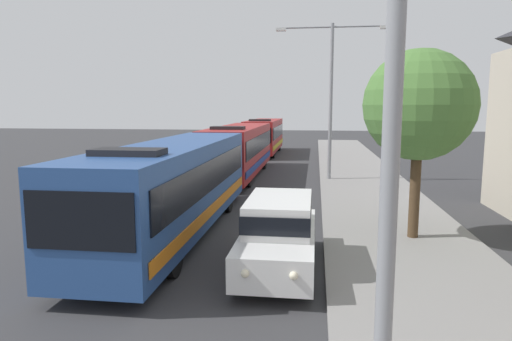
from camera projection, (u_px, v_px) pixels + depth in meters
bus_lead at (175, 184)px, 14.88m from camera, size 2.58×12.22×3.21m
bus_second_in_line at (239, 149)px, 27.40m from camera, size 2.58×12.17×3.21m
bus_middle at (264, 135)px, 40.43m from camera, size 2.58×10.58×3.21m
white_suv at (279, 231)px, 11.68m from camera, size 1.86×4.91×1.90m
streetlamp_mid at (331, 85)px, 25.00m from camera, size 6.20×0.28×8.61m
roadside_tree at (419, 106)px, 13.66m from camera, size 3.39×3.39×5.84m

